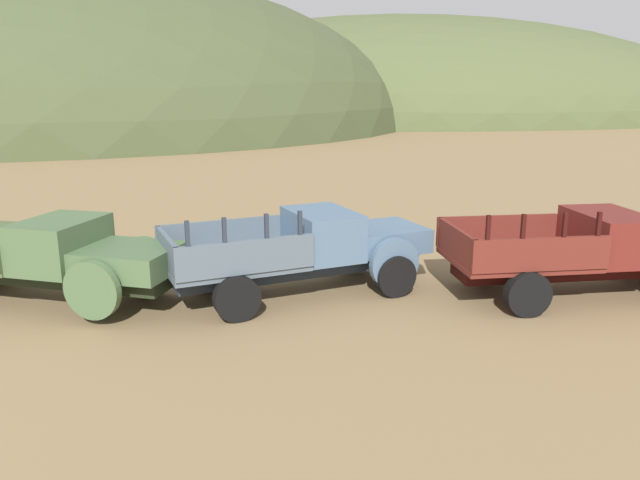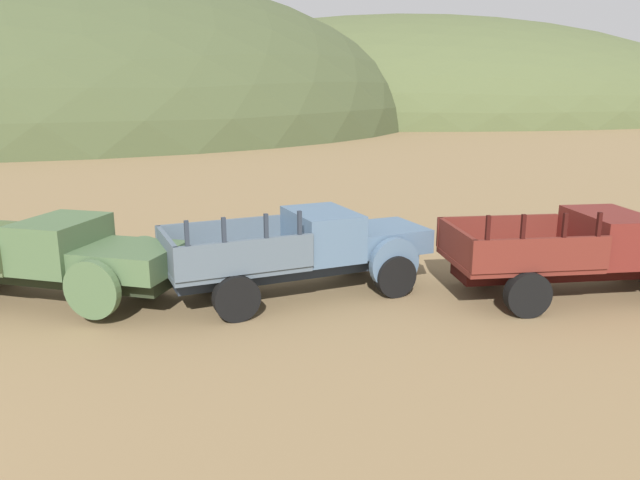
{
  "view_description": "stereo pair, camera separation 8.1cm",
  "coord_description": "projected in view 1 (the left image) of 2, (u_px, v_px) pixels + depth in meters",
  "views": [
    {
      "loc": [
        7.04,
        -6.14,
        4.66
      ],
      "look_at": [
        8.22,
        7.44,
        1.22
      ],
      "focal_mm": 34.51,
      "sensor_mm": 36.0,
      "label": 1
    },
    {
      "loc": [
        7.12,
        -6.15,
        4.66
      ],
      "look_at": [
        8.22,
        7.44,
        1.22
      ],
      "focal_mm": 34.51,
      "sensor_mm": 36.0,
      "label": 2
    }
  ],
  "objects": [
    {
      "name": "truck_weathered_green",
      "position": [
        59.0,
        259.0,
        13.32
      ],
      "size": [
        6.58,
        3.94,
        1.89
      ],
      "rotation": [
        0.0,
        0.0,
        -0.34
      ],
      "color": "#232B1B",
      "rests_on": "ground"
    },
    {
      "name": "truck_oxblood",
      "position": [
        602.0,
        251.0,
        13.94
      ],
      "size": [
        6.27,
        2.81,
        2.16
      ],
      "rotation": [
        0.0,
        0.0,
        0.05
      ],
      "color": "black",
      "rests_on": "ground"
    },
    {
      "name": "hill_far_right",
      "position": [
        403.0,
        118.0,
        90.5
      ],
      "size": [
        94.34,
        56.81,
        28.35
      ],
      "primitive_type": "ellipsoid",
      "color": "#4C5633",
      "rests_on": "ground"
    },
    {
      "name": "truck_chalk_blue",
      "position": [
        318.0,
        249.0,
        14.1
      ],
      "size": [
        6.35,
        3.89,
        2.16
      ],
      "rotation": [
        0.0,
        0.0,
        0.33
      ],
      "color": "#262D39",
      "rests_on": "ground"
    },
    {
      "name": "hill_distant",
      "position": [
        75.0,
        123.0,
        77.13
      ],
      "size": [
        82.25,
        84.05,
        35.36
      ],
      "primitive_type": "ellipsoid",
      "color": "#424C2D",
      "rests_on": "ground"
    }
  ]
}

